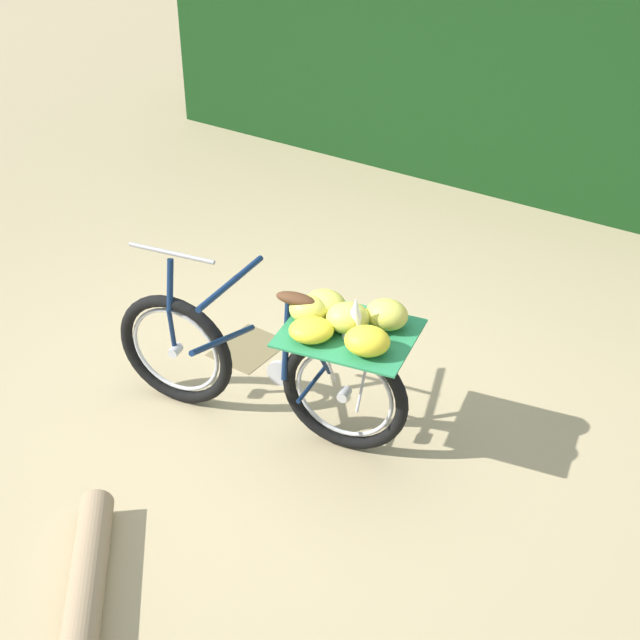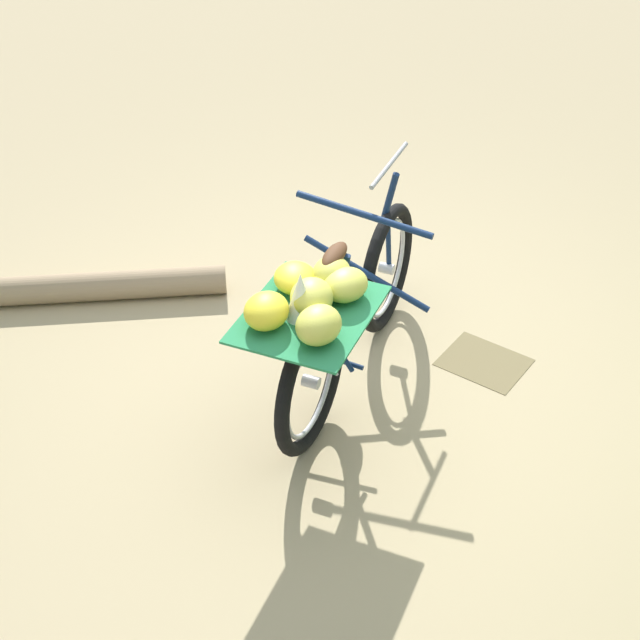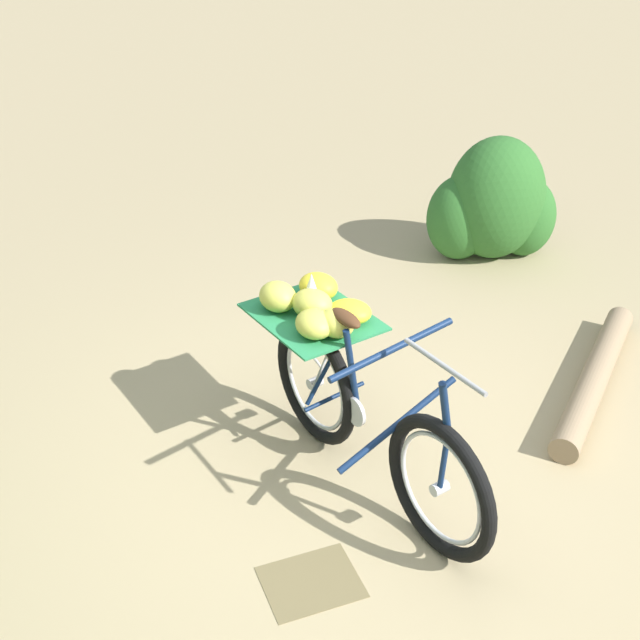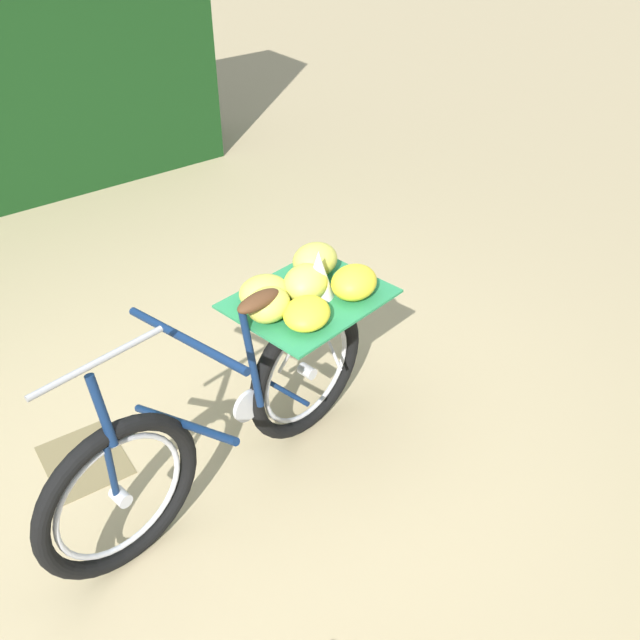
% 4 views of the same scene
% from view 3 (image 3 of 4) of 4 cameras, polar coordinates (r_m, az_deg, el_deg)
% --- Properties ---
extents(ground_plane, '(60.00, 60.00, 0.00)m').
position_cam_3_polar(ground_plane, '(4.55, 2.51, -11.78)').
color(ground_plane, tan).
extents(bicycle, '(0.85, 1.80, 1.03)m').
position_cam_3_polar(bicycle, '(4.41, 2.12, -4.33)').
color(bicycle, black).
rests_on(bicycle, ground_plane).
extents(fallen_log, '(1.35, 1.22, 0.17)m').
position_cam_3_polar(fallen_log, '(5.56, 17.85, -3.62)').
color(fallen_log, '#937A5B').
rests_on(fallen_log, ground_plane).
extents(shrub_cluster, '(1.04, 0.71, 0.99)m').
position_cam_3_polar(shrub_cluster, '(6.95, 11.47, 7.50)').
color(shrub_cluster, '#2D6628').
rests_on(shrub_cluster, ground_plane).
extents(leaf_litter_patch, '(0.44, 0.36, 0.01)m').
position_cam_3_polar(leaf_litter_patch, '(4.14, -0.60, -17.03)').
color(leaf_litter_patch, olive).
rests_on(leaf_litter_patch, ground_plane).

